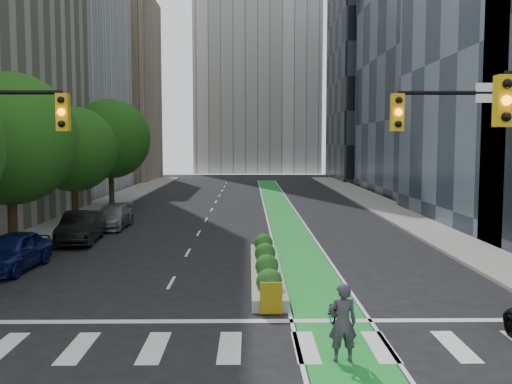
{
  "coord_description": "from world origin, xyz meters",
  "views": [
    {
      "loc": [
        0.51,
        -15.66,
        5.41
      ],
      "look_at": [
        0.85,
        11.93,
        3.0
      ],
      "focal_mm": 40.0,
      "sensor_mm": 36.0,
      "label": 1
    }
  ],
  "objects_px": {
    "parked_car_left_near": "(12,251)",
    "parked_car_left_mid": "(81,227)",
    "bicycle": "(338,314)",
    "median_planter": "(266,267)",
    "cyclist": "(342,323)",
    "parked_car_left_far": "(112,217)"
  },
  "relations": [
    {
      "from": "parked_car_left_near",
      "to": "parked_car_left_mid",
      "type": "relative_size",
      "value": 0.95
    },
    {
      "from": "cyclist",
      "to": "parked_car_left_near",
      "type": "relative_size",
      "value": 0.41
    },
    {
      "from": "parked_car_left_near",
      "to": "parked_car_left_mid",
      "type": "bearing_deg",
      "value": 85.17
    },
    {
      "from": "bicycle",
      "to": "parked_car_left_mid",
      "type": "height_order",
      "value": "parked_car_left_mid"
    },
    {
      "from": "parked_car_left_far",
      "to": "parked_car_left_near",
      "type": "bearing_deg",
      "value": -96.51
    },
    {
      "from": "parked_car_left_near",
      "to": "median_planter",
      "type": "bearing_deg",
      "value": -3.13
    },
    {
      "from": "parked_car_left_far",
      "to": "cyclist",
      "type": "bearing_deg",
      "value": -63.5
    },
    {
      "from": "median_planter",
      "to": "parked_car_left_near",
      "type": "bearing_deg",
      "value": 173.73
    },
    {
      "from": "parked_car_left_near",
      "to": "bicycle",
      "type": "bearing_deg",
      "value": -28.8
    },
    {
      "from": "cyclist",
      "to": "parked_car_left_near",
      "type": "height_order",
      "value": "cyclist"
    },
    {
      "from": "median_planter",
      "to": "parked_car_left_far",
      "type": "distance_m",
      "value": 16.03
    },
    {
      "from": "cyclist",
      "to": "parked_car_left_mid",
      "type": "distance_m",
      "value": 20.39
    },
    {
      "from": "bicycle",
      "to": "parked_car_left_near",
      "type": "relative_size",
      "value": 0.37
    },
    {
      "from": "cyclist",
      "to": "parked_car_left_far",
      "type": "xyz_separation_m",
      "value": [
        -10.91,
        22.08,
        -0.28
      ]
    },
    {
      "from": "parked_car_left_near",
      "to": "cyclist",
      "type": "bearing_deg",
      "value": -36.54
    },
    {
      "from": "bicycle",
      "to": "parked_car_left_far",
      "type": "relative_size",
      "value": 0.36
    },
    {
      "from": "median_planter",
      "to": "parked_car_left_near",
      "type": "distance_m",
      "value": 10.77
    },
    {
      "from": "cyclist",
      "to": "parked_car_left_mid",
      "type": "bearing_deg",
      "value": -59.54
    },
    {
      "from": "bicycle",
      "to": "parked_car_left_mid",
      "type": "bearing_deg",
      "value": 119.91
    },
    {
      "from": "bicycle",
      "to": "parked_car_left_mid",
      "type": "distance_m",
      "value": 18.65
    },
    {
      "from": "bicycle",
      "to": "cyclist",
      "type": "relative_size",
      "value": 0.89
    },
    {
      "from": "bicycle",
      "to": "parked_car_left_near",
      "type": "xyz_separation_m",
      "value": [
        -12.59,
        7.85,
        0.36
      ]
    }
  ]
}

